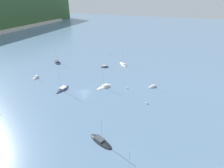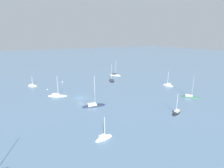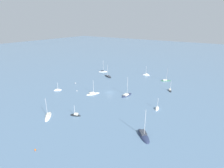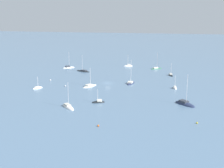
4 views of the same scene
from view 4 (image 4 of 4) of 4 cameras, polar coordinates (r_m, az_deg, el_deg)
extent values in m
plane|color=slate|center=(144.58, -0.79, 0.15)|extent=(600.00, 600.00, 0.00)
ellipsoid|color=black|center=(163.65, 10.69, 1.51)|extent=(5.32, 3.38, 1.19)
cube|color=beige|center=(163.87, 10.65, 1.79)|extent=(2.12, 1.75, 0.79)
cylinder|color=silver|center=(162.72, 10.77, 2.71)|extent=(0.14, 0.14, 6.38)
ellipsoid|color=white|center=(138.88, -13.44, -0.80)|extent=(4.48, 3.85, 1.71)
cube|color=silver|center=(138.53, -13.59, -0.54)|extent=(1.88, 1.74, 0.51)
cylinder|color=silver|center=(138.33, -13.42, 0.34)|extent=(0.14, 0.14, 4.64)
ellipsoid|color=#2D6647|center=(180.55, 8.12, 2.75)|extent=(6.23, 7.25, 1.19)
cube|color=silver|center=(180.09, 7.97, 2.95)|extent=(2.80, 3.04, 0.72)
cylinder|color=#B2B2B7|center=(179.92, 8.27, 4.28)|extent=(0.14, 0.14, 9.09)
ellipsoid|color=white|center=(139.02, -4.08, -0.44)|extent=(8.31, 6.24, 1.12)
cube|color=silver|center=(138.41, -4.27, -0.21)|extent=(3.42, 3.01, 0.75)
cylinder|color=silver|center=(138.31, -4.00, 1.33)|extent=(0.14, 0.14, 8.02)
ellipsoid|color=white|center=(110.63, -8.02, -4.27)|extent=(7.74, 7.19, 1.76)
cube|color=beige|center=(110.98, -8.16, -3.79)|extent=(3.30, 3.17, 0.61)
cylinder|color=silver|center=(108.88, -8.01, -1.91)|extent=(0.14, 0.14, 8.67)
ellipsoid|color=white|center=(137.84, 11.41, -0.80)|extent=(4.89, 2.10, 1.70)
cube|color=silver|center=(137.28, 11.45, -0.52)|extent=(1.83, 1.23, 0.66)
cylinder|color=silver|center=(137.35, 11.46, 0.45)|extent=(0.14, 0.14, 5.14)
ellipsoid|color=black|center=(115.15, -2.51, -3.42)|extent=(3.30, 5.13, 1.53)
cube|color=silver|center=(114.97, -2.32, -3.02)|extent=(1.69, 2.05, 0.79)
cylinder|color=silver|center=(114.35, -2.64, -2.12)|extent=(0.14, 0.14, 4.61)
ellipsoid|color=#232D4C|center=(115.77, 13.22, -3.69)|extent=(8.47, 8.47, 1.96)
cube|color=#333842|center=(115.95, 12.99, -3.15)|extent=(3.78, 3.78, 0.86)
cylinder|color=silver|center=(113.91, 13.54, -0.94)|extent=(0.14, 0.14, 10.60)
ellipsoid|color=#232D4C|center=(144.50, 3.42, 0.12)|extent=(8.75, 3.98, 1.25)
cube|color=silver|center=(143.70, 3.35, 0.32)|extent=(3.27, 2.43, 0.68)
cylinder|color=silver|center=(143.69, 3.49, 2.34)|extent=(0.14, 0.14, 10.56)
ellipsoid|color=white|center=(183.48, -7.93, 2.93)|extent=(6.31, 7.22, 1.55)
cube|color=#333842|center=(183.15, -8.11, 3.18)|extent=(2.94, 3.10, 0.87)
cylinder|color=silver|center=(182.74, -7.87, 4.47)|extent=(0.14, 0.14, 9.11)
ellipsoid|color=white|center=(186.79, 2.98, 3.23)|extent=(2.89, 5.51, 1.90)
cube|color=silver|center=(186.68, 3.12, 3.53)|extent=(1.50, 2.12, 0.88)
cylinder|color=silver|center=(186.10, 2.92, 4.38)|extent=(0.14, 0.14, 6.54)
ellipsoid|color=black|center=(172.27, -5.33, 2.30)|extent=(5.87, 9.10, 1.26)
cube|color=#333842|center=(171.71, -5.15, 2.48)|extent=(2.93, 3.63, 0.59)
cylinder|color=silver|center=(171.69, -5.48, 3.84)|extent=(0.14, 0.14, 8.63)
sphere|color=white|center=(139.80, -8.53, -0.35)|extent=(0.60, 0.60, 0.60)
sphere|color=white|center=(151.99, -11.20, 0.69)|extent=(0.69, 0.69, 0.69)
sphere|color=orange|center=(92.46, -2.53, -7.61)|extent=(0.58, 0.58, 0.58)
sphere|color=yellow|center=(97.97, 15.29, -6.88)|extent=(0.51, 0.51, 0.51)
camera|label=1|loc=(206.85, -7.37, 15.09)|focal=28.00mm
camera|label=2|loc=(123.54, 27.82, 7.39)|focal=28.00mm
camera|label=3|loc=(65.71, 36.15, 16.26)|focal=28.00mm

